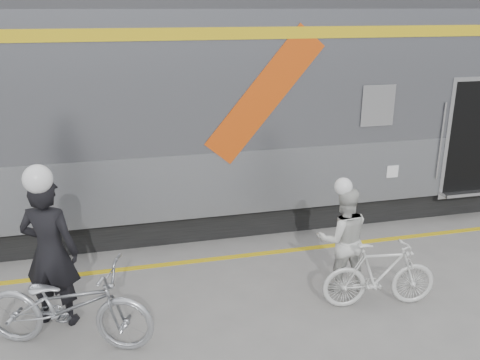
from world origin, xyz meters
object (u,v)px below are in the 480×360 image
object	(u,v)px
man	(50,252)
woman	(343,239)
bicycle_left	(68,305)
bicycle_right	(380,275)

from	to	relation	value
man	woman	bearing A→B (deg)	-161.52
bicycle_left	bicycle_right	size ratio (longest dim) A/B	1.33
woman	bicycle_right	world-z (taller)	woman
woman	bicycle_left	bearing A→B (deg)	15.04
bicycle_left	man	bearing A→B (deg)	39.95
bicycle_left	bicycle_right	distance (m)	3.95
man	bicycle_right	world-z (taller)	man
bicycle_left	woman	bearing A→B (deg)	-63.00
man	bicycle_left	distance (m)	0.73
bicycle_left	bicycle_right	xyz separation A→B (m)	(3.95, -0.10, -0.08)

